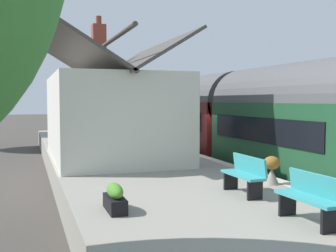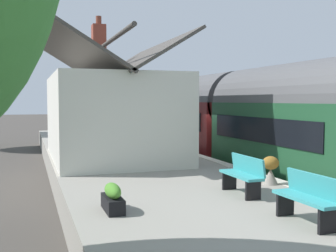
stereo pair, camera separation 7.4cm
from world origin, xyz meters
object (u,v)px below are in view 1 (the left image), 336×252
planter_under_sign (69,127)px  bench_platform_end (114,129)px  station_sign_board (132,118)px  bench_by_lamp (311,197)px  train (293,126)px  planter_by_door (272,170)px  planter_corner_building (115,198)px  planter_bench_right (124,132)px  station_building (111,114)px  bench_mid_platform (245,174)px

planter_under_sign → bench_platform_end: bearing=-131.9°
station_sign_board → bench_by_lamp: bearing=176.9°
train → planter_by_door: 3.71m
planter_corner_building → station_sign_board: station_sign_board is taller
planter_under_sign → planter_bench_right: 3.64m
planter_corner_building → planter_bench_right: bearing=-13.6°
station_building → station_sign_board: bearing=-20.0°
planter_bench_right → planter_under_sign: bearing=58.6°
planter_bench_right → station_building: bearing=163.9°
bench_mid_platform → planter_by_door: size_ratio=1.93×
train → planter_corner_building: (-3.80, 6.84, -1.03)m
planter_by_door → station_sign_board: size_ratio=0.46×
train → bench_platform_end: bearing=15.6°
bench_mid_platform → planter_bench_right: size_ratio=1.60×
station_building → planter_by_door: (-6.32, -2.92, -1.28)m
planter_bench_right → bench_by_lamp: bearing=177.1°
bench_by_lamp → planter_by_door: bearing=-22.0°
station_building → planter_corner_building: station_building is taller
train → station_sign_board: (10.79, 2.86, -0.10)m
planter_bench_right → station_sign_board: station_sign_board is taller
planter_under_sign → station_sign_board: (-3.92, -3.06, 0.72)m
bench_platform_end → planter_by_door: size_ratio=1.93×
train → planter_by_door: train is taller
train → planter_corner_building: size_ratio=27.41×
bench_by_lamp → planter_bench_right: bearing=-2.9°
bench_by_lamp → station_sign_board: (16.51, -0.91, 0.71)m
bench_platform_end → bench_mid_platform: same height
station_sign_board → planter_bench_right: bearing=-1.3°
train → bench_platform_end: 13.06m
train → planter_under_sign: (14.71, 5.92, -0.82)m
bench_by_lamp → station_sign_board: station_sign_board is taller
planter_corner_building → planter_by_door: planter_by_door is taller
planter_corner_building → planter_by_door: 4.50m
train → planter_bench_right: bearing=12.4°
bench_mid_platform → bench_by_lamp: bearing=179.0°
train → bench_mid_platform: (-3.35, 3.72, -0.81)m
station_building → bench_mid_platform: size_ratio=5.37×
bench_mid_platform → station_building: bearing=13.5°
station_building → station_sign_board: (7.05, -2.57, -0.46)m
bench_by_lamp → station_building: bearing=10.0°
bench_mid_platform → train: bearing=-48.0°
bench_platform_end → bench_mid_platform: (-15.90, 0.21, 0.00)m
station_sign_board → planter_by_door: bearing=-178.5°
bench_platform_end → bench_by_lamp: 18.28m
planter_by_door → bench_platform_end: bearing=3.8°
planter_bench_right → planter_corner_building: 17.10m
bench_by_lamp → planter_bench_right: bench_by_lamp is taller
bench_by_lamp → planter_bench_right: (18.54, -0.95, -0.22)m
bench_mid_platform → station_sign_board: 14.19m
bench_platform_end → planter_corner_building: bench_platform_end is taller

